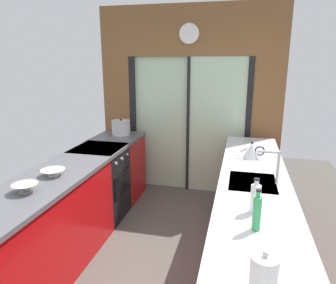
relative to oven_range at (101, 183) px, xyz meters
name	(u,v)px	position (x,y,z in m)	size (l,w,h in m)	color
ground_plane	(157,256)	(0.91, -0.65, -0.47)	(5.04, 7.60, 0.02)	#4C4742
back_wall_unit	(189,90)	(0.91, 1.15, 1.07)	(2.64, 0.12, 2.70)	brown
left_counter_run	(47,228)	(0.00, -1.12, 0.01)	(0.62, 3.80, 0.92)	#AD0C0F
right_counter_run	(252,244)	(1.82, -0.95, 0.01)	(0.62, 3.80, 0.92)	#AD0C0F
sink_faucet	(275,162)	(1.97, -0.70, 0.66)	(0.19, 0.02, 0.29)	#B7BABC
oven_range	(101,183)	(0.00, 0.00, 0.00)	(0.60, 0.60, 0.92)	black
mixing_bowl_mid	(25,188)	(0.02, -1.36, 0.50)	(0.21, 0.21, 0.07)	gray
mixing_bowl_far	(53,172)	(0.02, -0.98, 0.50)	(0.22, 0.22, 0.06)	silver
stock_pot	(121,128)	(0.02, 0.70, 0.57)	(0.26, 0.26, 0.23)	#B7BABC
kettle	(252,151)	(1.80, -0.01, 0.55)	(0.26, 0.18, 0.19)	#B7BABC
soap_bottle_near	(257,213)	(1.80, -1.52, 0.58)	(0.05, 0.05, 0.27)	#339E56
soap_bottle_far	(255,198)	(1.80, -1.28, 0.57)	(0.07, 0.07, 0.25)	silver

